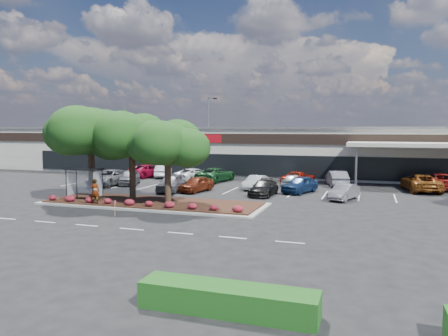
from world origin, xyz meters
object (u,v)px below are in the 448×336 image
(light_pole, at_px, (209,140))
(car_0, at_px, (109,178))
(car_1, at_px, (130,177))
(survey_stake, at_px, (115,206))

(light_pole, xyz_separation_m, car_0, (-5.85, -14.76, -3.71))
(car_1, bearing_deg, light_pole, 51.48)
(light_pole, xyz_separation_m, survey_stake, (3.91, -28.97, -3.82))
(light_pole, xyz_separation_m, car_1, (-4.09, -13.60, -3.73))
(car_1, bearing_deg, car_0, -168.59)
(car_0, relative_size, car_1, 1.26)
(survey_stake, xyz_separation_m, car_0, (-9.76, 14.21, 0.11))
(survey_stake, distance_m, car_0, 17.24)
(light_pole, bearing_deg, survey_stake, -82.32)
(light_pole, distance_m, survey_stake, 29.48)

